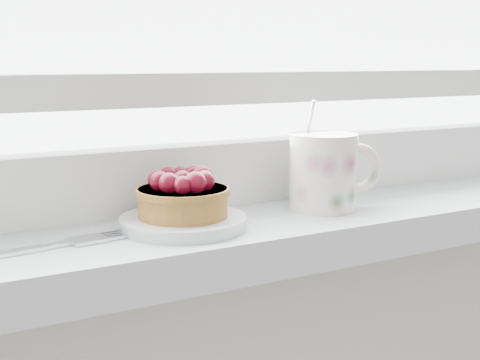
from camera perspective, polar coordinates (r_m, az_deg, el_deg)
saucer at (r=0.65m, az=-4.87°, el=-3.64°), size 0.12×0.12×0.01m
raspberry_tart at (r=0.65m, az=-4.88°, el=-1.27°), size 0.09×0.09×0.05m
floral_mug at (r=0.73m, az=7.32°, el=0.85°), size 0.11×0.09×0.12m
fork at (r=0.60m, az=-17.78°, el=-5.72°), size 0.21×0.05×0.00m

